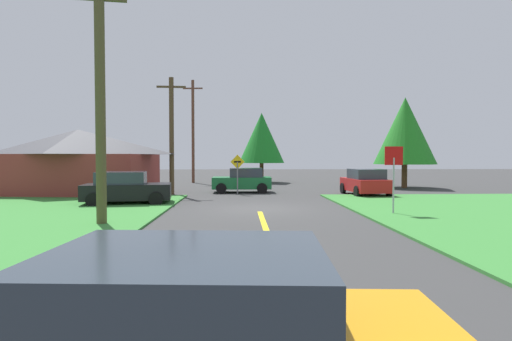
{
  "coord_description": "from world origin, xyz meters",
  "views": [
    {
      "loc": [
        -0.81,
        -17.99,
        2.33
      ],
      "look_at": [
        0.04,
        4.37,
        1.59
      ],
      "focal_mm": 28.03,
      "sensor_mm": 36.0,
      "label": 1
    }
  ],
  "objects_px": {
    "parked_car_near_building": "(126,188)",
    "utility_pole_near": "(100,101)",
    "car_approaching_junction": "(243,180)",
    "utility_pole_mid": "(172,134)",
    "utility_pole_far": "(193,130)",
    "direction_sign": "(237,170)",
    "barn": "(78,162)",
    "oak_tree_left": "(262,138)",
    "car_on_crossroad": "(365,182)",
    "stop_sign": "(394,167)",
    "pine_tree_center": "(405,131)"
  },
  "relations": [
    {
      "from": "parked_car_near_building",
      "to": "utility_pole_near",
      "type": "distance_m",
      "value": 7.09
    },
    {
      "from": "car_approaching_junction",
      "to": "utility_pole_mid",
      "type": "bearing_deg",
      "value": 15.88
    },
    {
      "from": "utility_pole_near",
      "to": "utility_pole_far",
      "type": "distance_m",
      "value": 23.0
    },
    {
      "from": "car_approaching_junction",
      "to": "direction_sign",
      "type": "relative_size",
      "value": 1.54
    },
    {
      "from": "utility_pole_near",
      "to": "direction_sign",
      "type": "height_order",
      "value": "utility_pole_near"
    },
    {
      "from": "car_approaching_junction",
      "to": "utility_pole_far",
      "type": "distance_m",
      "value": 11.87
    },
    {
      "from": "parked_car_near_building",
      "to": "barn",
      "type": "height_order",
      "value": "barn"
    },
    {
      "from": "utility_pole_far",
      "to": "oak_tree_left",
      "type": "distance_m",
      "value": 6.33
    },
    {
      "from": "utility_pole_mid",
      "to": "oak_tree_left",
      "type": "distance_m",
      "value": 13.23
    },
    {
      "from": "utility_pole_near",
      "to": "utility_pole_mid",
      "type": "bearing_deg",
      "value": 87.93
    },
    {
      "from": "utility_pole_mid",
      "to": "utility_pole_far",
      "type": "distance_m",
      "value": 11.54
    },
    {
      "from": "utility_pole_near",
      "to": "direction_sign",
      "type": "bearing_deg",
      "value": 68.31
    },
    {
      "from": "barn",
      "to": "oak_tree_left",
      "type": "bearing_deg",
      "value": 42.72
    },
    {
      "from": "direction_sign",
      "to": "parked_car_near_building",
      "type": "bearing_deg",
      "value": -135.85
    },
    {
      "from": "parked_car_near_building",
      "to": "utility_pole_mid",
      "type": "distance_m",
      "value": 6.28
    },
    {
      "from": "utility_pole_far",
      "to": "oak_tree_left",
      "type": "xyz_separation_m",
      "value": [
        6.29,
        0.15,
        -0.71
      ]
    },
    {
      "from": "utility_pole_far",
      "to": "barn",
      "type": "relative_size",
      "value": 1.01
    },
    {
      "from": "car_on_crossroad",
      "to": "utility_pole_mid",
      "type": "xyz_separation_m",
      "value": [
        -11.99,
        1.06,
        2.98
      ]
    },
    {
      "from": "stop_sign",
      "to": "pine_tree_center",
      "type": "height_order",
      "value": "pine_tree_center"
    },
    {
      "from": "stop_sign",
      "to": "utility_pole_near",
      "type": "distance_m",
      "value": 11.33
    },
    {
      "from": "car_approaching_junction",
      "to": "car_on_crossroad",
      "type": "xyz_separation_m",
      "value": [
        7.52,
        -2.33,
        0.0
      ]
    },
    {
      "from": "utility_pole_far",
      "to": "barn",
      "type": "distance_m",
      "value": 12.9
    },
    {
      "from": "pine_tree_center",
      "to": "utility_pole_far",
      "type": "bearing_deg",
      "value": 158.34
    },
    {
      "from": "stop_sign",
      "to": "utility_pole_near",
      "type": "xyz_separation_m",
      "value": [
        -10.91,
        -2.05,
        2.3
      ]
    },
    {
      "from": "utility_pole_near",
      "to": "utility_pole_mid",
      "type": "relative_size",
      "value": 1.14
    },
    {
      "from": "pine_tree_center",
      "to": "barn",
      "type": "xyz_separation_m",
      "value": [
        -22.8,
        -4.41,
        -2.3
      ]
    },
    {
      "from": "utility_pole_far",
      "to": "direction_sign",
      "type": "relative_size",
      "value": 3.74
    },
    {
      "from": "stop_sign",
      "to": "direction_sign",
      "type": "bearing_deg",
      "value": -58.14
    },
    {
      "from": "stop_sign",
      "to": "utility_pole_mid",
      "type": "relative_size",
      "value": 0.38
    },
    {
      "from": "pine_tree_center",
      "to": "barn",
      "type": "relative_size",
      "value": 0.74
    },
    {
      "from": "car_approaching_junction",
      "to": "barn",
      "type": "height_order",
      "value": "barn"
    },
    {
      "from": "utility_pole_mid",
      "to": "oak_tree_left",
      "type": "xyz_separation_m",
      "value": [
        6.27,
        11.65,
        0.34
      ]
    },
    {
      "from": "car_approaching_junction",
      "to": "oak_tree_left",
      "type": "bearing_deg",
      "value": -99.81
    },
    {
      "from": "stop_sign",
      "to": "car_on_crossroad",
      "type": "xyz_separation_m",
      "value": [
        1.5,
        8.38,
        -1.14
      ]
    },
    {
      "from": "oak_tree_left",
      "to": "car_approaching_junction",
      "type": "bearing_deg",
      "value": -99.81
    },
    {
      "from": "utility_pole_near",
      "to": "direction_sign",
      "type": "distance_m",
      "value": 12.59
    },
    {
      "from": "utility_pole_near",
      "to": "car_on_crossroad",
      "type": "bearing_deg",
      "value": 40.05
    },
    {
      "from": "utility_pole_near",
      "to": "oak_tree_left",
      "type": "xyz_separation_m",
      "value": [
        6.68,
        23.14,
        -0.12
      ]
    },
    {
      "from": "stop_sign",
      "to": "oak_tree_left",
      "type": "distance_m",
      "value": 21.62
    },
    {
      "from": "car_on_crossroad",
      "to": "utility_pole_mid",
      "type": "bearing_deg",
      "value": 81.59
    },
    {
      "from": "oak_tree_left",
      "to": "pine_tree_center",
      "type": "distance_m",
      "value": 12.62
    },
    {
      "from": "car_approaching_junction",
      "to": "car_on_crossroad",
      "type": "distance_m",
      "value": 7.87
    },
    {
      "from": "stop_sign",
      "to": "oak_tree_left",
      "type": "relative_size",
      "value": 0.43
    },
    {
      "from": "utility_pole_mid",
      "to": "pine_tree_center",
      "type": "relative_size",
      "value": 1.06
    },
    {
      "from": "car_on_crossroad",
      "to": "utility_pole_near",
      "type": "distance_m",
      "value": 16.57
    },
    {
      "from": "parked_car_near_building",
      "to": "oak_tree_left",
      "type": "xyz_separation_m",
      "value": [
        7.59,
        17.01,
        3.32
      ]
    },
    {
      "from": "barn",
      "to": "car_on_crossroad",
      "type": "bearing_deg",
      "value": -4.59
    },
    {
      "from": "car_on_crossroad",
      "to": "pine_tree_center",
      "type": "height_order",
      "value": "pine_tree_center"
    },
    {
      "from": "parked_car_near_building",
      "to": "utility_pole_far",
      "type": "relative_size",
      "value": 0.47
    },
    {
      "from": "car_on_crossroad",
      "to": "utility_pole_mid",
      "type": "relative_size",
      "value": 0.54
    }
  ]
}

